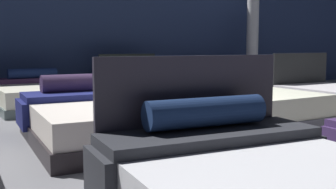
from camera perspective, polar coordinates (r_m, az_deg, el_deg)
The scene contains 8 objects.
ground_plane at distance 5.07m, azimuth 3.19°, elevation -6.22°, with size 18.00×18.00×0.02m, color slate.
showroom_back_wall at distance 9.78m, azimuth -12.98°, elevation 10.28°, with size 18.00×0.06×3.50m, color navy.
bed_5 at distance 4.96m, azimuth -9.82°, elevation -3.49°, with size 1.60×2.11×0.75m.
bed_6 at distance 6.05m, azimuth 9.59°, elevation -1.40°, with size 1.64×2.19×0.92m.
bed_9 at distance 7.87m, azimuth -16.96°, elevation -0.10°, with size 1.79×2.07×0.68m.
bed_10 at distance 8.56m, azimuth -2.97°, elevation 1.09°, with size 1.56×2.07×0.93m.
bed_11 at distance 9.63m, azimuth 9.14°, elevation 1.36°, with size 1.67×2.23×0.51m.
support_pillar at distance 11.12m, azimuth 11.54°, elevation 9.88°, with size 0.31×0.31×3.50m, color silver.
Camera 1 is at (-2.56, -4.22, 1.13)m, focal length 44.48 mm.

